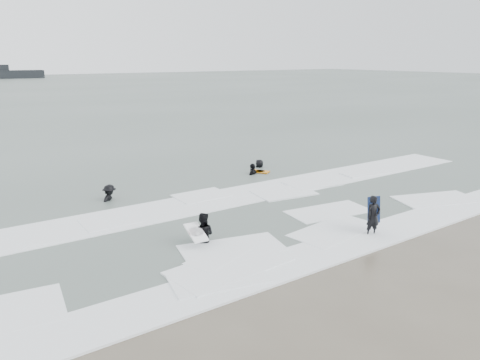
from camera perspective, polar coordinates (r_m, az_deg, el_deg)
ground at (r=16.17m, az=10.08°, el=-7.55°), size 320.00×320.00×0.00m
surfer_centre at (r=17.14m, az=15.76°, el=-6.57°), size 0.60×0.47×1.48m
surfer_wading at (r=15.97m, az=-4.53°, el=-7.65°), size 1.00×0.98×1.62m
surfer_breaker at (r=21.06m, az=-15.57°, el=-2.54°), size 1.16×1.15×1.61m
surfer_right_near at (r=24.83m, az=1.58°, el=0.63°), size 1.12×0.86×1.77m
surfer_right_far at (r=26.35m, az=2.38°, el=1.46°), size 0.93×0.94×1.64m
surf_foam at (r=18.79m, az=2.23°, el=-3.97°), size 30.03×9.06×0.09m
bodyboards at (r=19.03m, az=4.27°, el=-2.30°), size 8.50×9.92×1.25m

